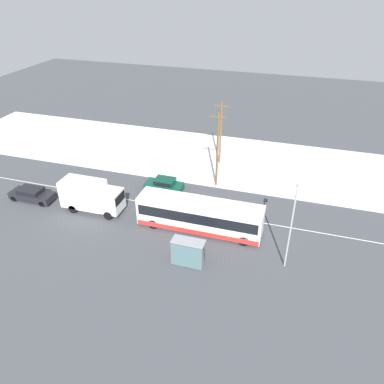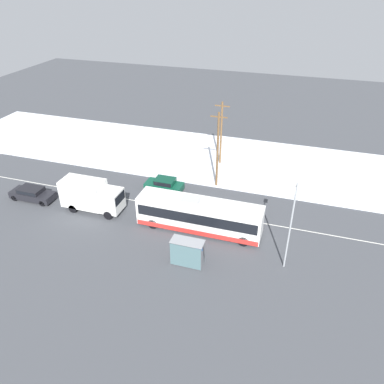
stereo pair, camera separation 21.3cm
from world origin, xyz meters
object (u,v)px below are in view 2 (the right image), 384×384
Objects in this scene: city_bus at (199,215)px; bus_shelter at (186,250)px; pedestrian_at_stop at (199,248)px; parked_car_near_truck at (32,193)px; utility_pole_roadside at (218,149)px; streetlamp at (291,220)px; box_truck at (91,195)px; utility_pole_snowlot at (221,133)px; sedan_car at (164,184)px.

city_bus is 4.27× the size of bus_shelter.
pedestrian_at_stop is at bearing 63.26° from bus_shelter.
parked_car_near_truck is 0.55× the size of utility_pole_roadside.
parked_car_near_truck is at bearing 175.53° from streetlamp.
parked_car_near_truck is at bearing -178.44° from box_truck.
utility_pole_snowlot is at bearing 40.25° from parked_car_near_truck.
bus_shelter is at bearing -14.51° from parked_car_near_truck.
streetlamp is (26.72, -2.09, 3.69)m from parked_car_near_truck.
bus_shelter reaches higher than parked_car_near_truck.
bus_shelter is 0.34× the size of utility_pole_snowlot.
box_truck reaches higher than pedestrian_at_stop.
utility_pole_snowlot is (-2.60, 17.97, 3.17)m from pedestrian_at_stop.
utility_pole_snowlot reaches higher than sedan_car.
box_truck is at bearing 45.89° from sedan_car.
streetlamp reaches higher than bus_shelter.
box_truck is 1.30× the size of parked_car_near_truck.
pedestrian_at_stop is 0.61× the size of bus_shelter.
city_bus reaches higher than pedestrian_at_stop.
parked_car_near_truck is at bearing 169.72° from pedestrian_at_stop.
sedan_car is at bearing 25.24° from parked_car_near_truck.
sedan_car is at bearing -116.91° from utility_pole_snowlot.
box_truck is at bearing 156.69° from bus_shelter.
box_truck is at bearing 1.56° from parked_car_near_truck.
sedan_car is 2.52× the size of pedestrian_at_stop.
streetlamp reaches higher than parked_car_near_truck.
sedan_car is at bearing 119.53° from bus_shelter.
streetlamp is at bearing 19.93° from bus_shelter.
city_bus is 8.16m from sedan_car.
pedestrian_at_stop is 0.19× the size of utility_pole_roadside.
utility_pole_snowlot is (9.91, 14.22, 2.41)m from box_truck.
city_bus is 9.02m from streetlamp.
pedestrian_at_stop is 18.43m from utility_pole_snowlot.
sedan_car is 0.88× the size of parked_car_near_truck.
bus_shelter is (0.46, -5.18, 0.07)m from city_bus.
bus_shelter is (6.19, -10.92, 0.87)m from sedan_car.
bus_shelter is at bearing -84.96° from city_bus.
sedan_car is 0.48× the size of utility_pole_roadside.
streetlamp reaches higher than box_truck.
box_truck is 0.78× the size of utility_pole_snowlot.
city_bus is at bearing 163.97° from streetlamp.
city_bus is 1.46× the size of utility_pole_snowlot.
sedan_car is 11.79m from pedestrian_at_stop.
city_bus is 11.38m from box_truck.
parked_car_near_truck is 20.37m from utility_pole_roadside.
utility_pole_roadside is at bearing 93.96° from bus_shelter.
streetlamp is (8.22, -2.36, 2.86)m from city_bus.
utility_pole_roadside reaches higher than streetlamp.
streetlamp is at bearing -16.03° from city_bus.
pedestrian_at_stop is at bearing 125.63° from sedan_car.
box_truck is 2.28× the size of bus_shelter.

